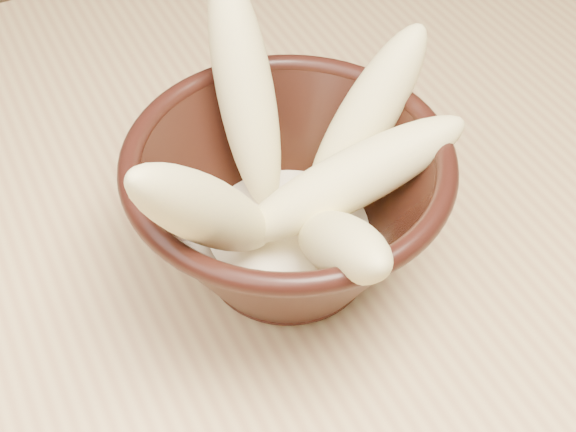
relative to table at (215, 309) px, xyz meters
name	(u,v)px	position (x,y,z in m)	size (l,w,h in m)	color
table	(215,309)	(0.00, 0.00, 0.00)	(1.20, 0.80, 0.75)	tan
bowl	(288,206)	(0.04, -0.05, 0.15)	(0.21, 0.21, 0.12)	black
milk_puddle	(288,234)	(0.04, -0.05, 0.12)	(0.12, 0.12, 0.02)	#FFEFCD
banana_upright	(245,90)	(0.05, 0.02, 0.19)	(0.04, 0.04, 0.17)	#F4E690
banana_left	(209,212)	(-0.02, -0.07, 0.20)	(0.04, 0.04, 0.18)	#F4E690
banana_right	(365,120)	(0.11, -0.02, 0.18)	(0.04, 0.04, 0.15)	#F4E690
banana_across	(351,180)	(0.08, -0.07, 0.17)	(0.04, 0.04, 0.16)	#F4E690
banana_front	(340,245)	(0.05, -0.11, 0.17)	(0.04, 0.04, 0.15)	#F4E690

